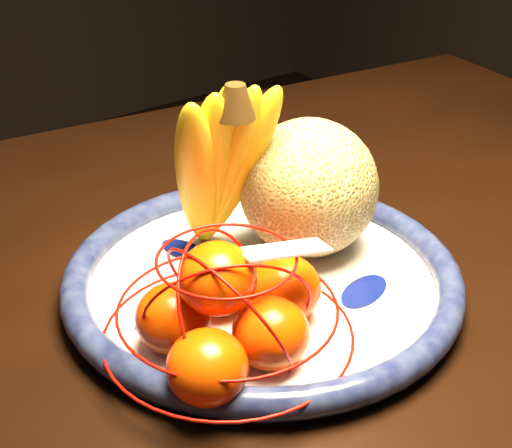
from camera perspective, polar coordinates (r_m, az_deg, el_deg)
dining_table at (r=0.76m, az=-8.98°, el=-12.61°), size 1.70×1.15×0.79m
fruit_bowl at (r=0.74m, az=0.47°, el=-4.06°), size 0.37×0.37×0.03m
cantaloupe at (r=0.75m, az=3.86°, el=2.66°), size 0.13×0.13×0.13m
banana_bunch at (r=0.73m, az=-2.82°, el=4.55°), size 0.13×0.13×0.20m
mandarin_bag at (r=0.64m, az=-1.93°, el=-6.29°), size 0.25×0.25×0.13m
price_tag at (r=0.61m, az=2.08°, el=-1.89°), size 0.08×0.04×0.01m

